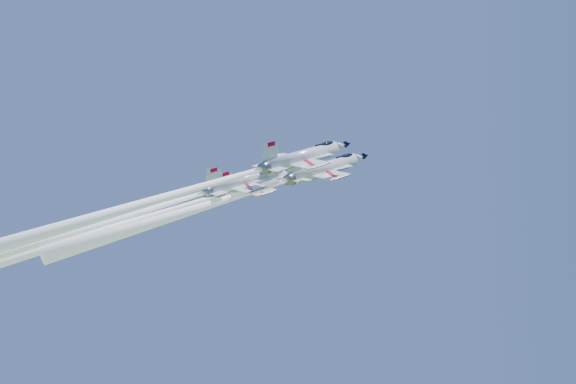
% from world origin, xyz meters
% --- Properties ---
extents(jet_lead, '(25.58, 35.88, 35.37)m').
position_xyz_m(jet_lead, '(-5.58, -5.80, 100.91)').
color(jet_lead, silver).
extents(jet_left, '(30.31, 44.72, 50.07)m').
position_xyz_m(jet_left, '(-22.45, -11.17, 95.97)').
color(jet_left, silver).
extents(jet_right, '(28.83, 41.81, 44.95)m').
position_xyz_m(jet_right, '(-10.79, -18.60, 98.96)').
color(jet_right, silver).
extents(jet_slot, '(28.95, 42.84, 48.31)m').
position_xyz_m(jet_slot, '(-20.85, -20.74, 94.83)').
color(jet_slot, silver).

